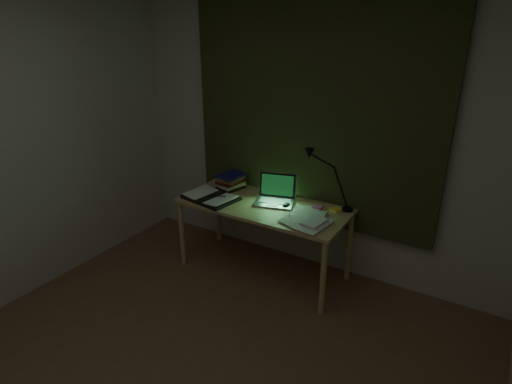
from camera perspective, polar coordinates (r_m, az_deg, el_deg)
wall_back at (r=3.69m, az=7.41°, el=8.09°), size 3.50×0.00×2.50m
curtain at (r=3.61m, az=7.30°, el=11.04°), size 2.20×0.06×2.00m
desk at (r=3.79m, az=0.95°, el=-6.25°), size 1.46×0.64×0.66m
laptop at (r=3.61m, az=2.46°, el=0.14°), size 0.42×0.44×0.24m
open_textbook at (r=3.76m, az=-6.04°, el=-0.67°), size 0.49×0.38×0.04m
book_stack at (r=3.96m, az=-3.43°, el=1.48°), size 0.21×0.25×0.15m
loose_papers at (r=3.37m, az=7.09°, el=-3.72°), size 0.42×0.43×0.02m
mouse at (r=3.60m, az=4.06°, el=-1.75°), size 0.06×0.09×0.03m
sticky_yellow at (r=3.59m, az=10.66°, el=-2.31°), size 0.11×0.11×0.02m
sticky_pink at (r=3.61m, az=8.23°, el=-1.99°), size 0.08×0.08×0.02m
desk_lamp at (r=3.52m, az=12.39°, el=1.33°), size 0.36×0.30×0.50m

